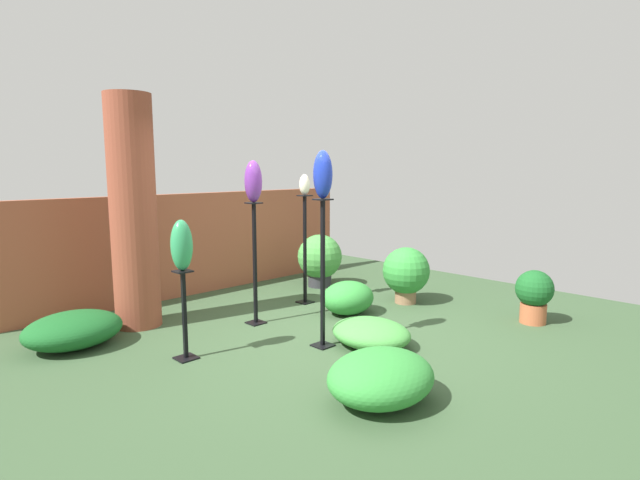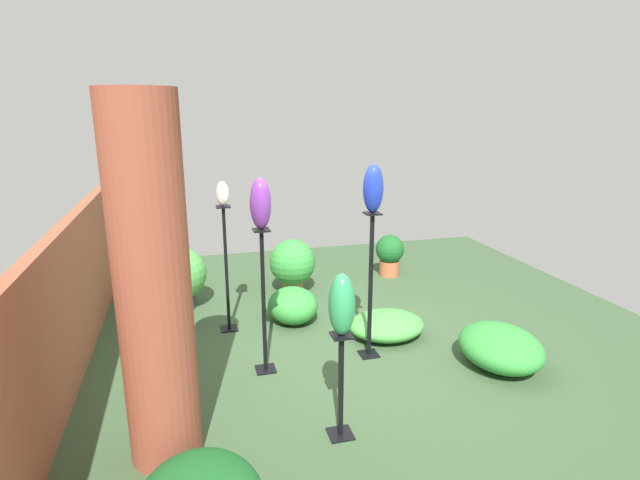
{
  "view_description": "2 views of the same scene",
  "coord_description": "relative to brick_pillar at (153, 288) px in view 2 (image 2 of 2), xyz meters",
  "views": [
    {
      "loc": [
        -3.91,
        -3.87,
        1.9
      ],
      "look_at": [
        0.11,
        0.21,
        1.06
      ],
      "focal_mm": 28.0,
      "sensor_mm": 36.0,
      "label": 1
    },
    {
      "loc": [
        -4.91,
        1.55,
        2.62
      ],
      "look_at": [
        0.29,
        0.16,
        1.17
      ],
      "focal_mm": 28.0,
      "sensor_mm": 36.0,
      "label": 2
    }
  ],
  "objects": [
    {
      "name": "potted_plant_back_center",
      "position": [
        2.98,
        -0.1,
        -0.91
      ],
      "size": [
        0.71,
        0.71,
        0.84
      ],
      "color": "#2D2D33",
      "rests_on": "ground"
    },
    {
      "name": "pedestal_cobalt",
      "position": [
        1.09,
        -2.07,
        -0.64
      ],
      "size": [
        0.2,
        0.2,
        1.58
      ],
      "color": "black",
      "rests_on": "ground"
    },
    {
      "name": "pedestal_jade",
      "position": [
        -0.14,
        -1.36,
        -0.96
      ],
      "size": [
        0.2,
        0.2,
        0.9
      ],
      "color": "black",
      "rests_on": "ground"
    },
    {
      "name": "potted_plant_front_left",
      "position": [
        3.14,
        -1.66,
        -0.93
      ],
      "size": [
        0.66,
        0.66,
        0.79
      ],
      "color": "#936B4C",
      "rests_on": "ground"
    },
    {
      "name": "art_vase_jade",
      "position": [
        -0.14,
        -1.36,
        -0.22
      ],
      "size": [
        0.21,
        0.21,
        0.5
      ],
      "primitive_type": "ellipsoid",
      "color": "#2D9356",
      "rests_on": "pedestal_jade"
    },
    {
      "name": "foliage_bed_west",
      "position": [
        1.46,
        -2.43,
        -1.23
      ],
      "size": [
        0.75,
        0.9,
        0.29
      ],
      "primitive_type": "ellipsoid",
      "color": "#479942",
      "rests_on": "ground"
    },
    {
      "name": "art_vase_cobalt",
      "position": [
        1.09,
        -2.07,
        0.46
      ],
      "size": [
        0.19,
        0.21,
        0.49
      ],
      "primitive_type": "ellipsoid",
      "color": "#192D9E",
      "rests_on": "pedestal_cobalt"
    },
    {
      "name": "art_vase_ivory",
      "position": [
        2.14,
        -0.66,
        0.3
      ],
      "size": [
        0.15,
        0.14,
        0.28
      ],
      "primitive_type": "ellipsoid",
      "color": "beige",
      "rests_on": "pedestal_ivory"
    },
    {
      "name": "brick_wall_back",
      "position": [
        1.38,
        0.91,
        -0.61
      ],
      "size": [
        5.6,
        0.12,
        1.52
      ],
      "primitive_type": "cube",
      "color": "#9E5138",
      "rests_on": "ground"
    },
    {
      "name": "foliage_bed_center",
      "position": [
        0.52,
        -3.31,
        -1.16
      ],
      "size": [
        0.96,
        0.81,
        0.42
      ],
      "primitive_type": "ellipsoid",
      "color": "#338C38",
      "rests_on": "ground"
    },
    {
      "name": "potted_plant_near_pillar",
      "position": [
        3.5,
        -3.31,
        -1.0
      ],
      "size": [
        0.45,
        0.45,
        0.66
      ],
      "color": "#B25B38",
      "rests_on": "ground"
    },
    {
      "name": "brick_pillar",
      "position": [
        0.0,
        0.0,
        0.0
      ],
      "size": [
        0.53,
        0.53,
        2.74
      ],
      "primitive_type": "cylinder",
      "color": "brown",
      "rests_on": "ground"
    },
    {
      "name": "foliage_bed_rear",
      "position": [
        2.16,
        -1.46,
        -1.15
      ],
      "size": [
        0.72,
        0.62,
        0.43
      ],
      "primitive_type": "ellipsoid",
      "color": "#338C38",
      "rests_on": "ground"
    },
    {
      "name": "ground_plane",
      "position": [
        1.38,
        -1.83,
        -1.37
      ],
      "size": [
        8.0,
        8.0,
        0.0
      ],
      "primitive_type": "plane",
      "color": "#385133"
    },
    {
      "name": "pedestal_ivory",
      "position": [
        2.14,
        -0.66,
        -0.66
      ],
      "size": [
        0.2,
        0.2,
        1.52
      ],
      "color": "black",
      "rests_on": "ground"
    },
    {
      "name": "art_vase_violet",
      "position": [
        1.06,
        -0.94,
        0.37
      ],
      "size": [
        0.22,
        0.2,
        0.49
      ],
      "primitive_type": "ellipsoid",
      "color": "#6B2D8C",
      "rests_on": "pedestal_violet"
    },
    {
      "name": "pedestal_violet",
      "position": [
        1.06,
        -0.94,
        -0.68
      ],
      "size": [
        0.2,
        0.2,
        1.49
      ],
      "color": "black",
      "rests_on": "ground"
    }
  ]
}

